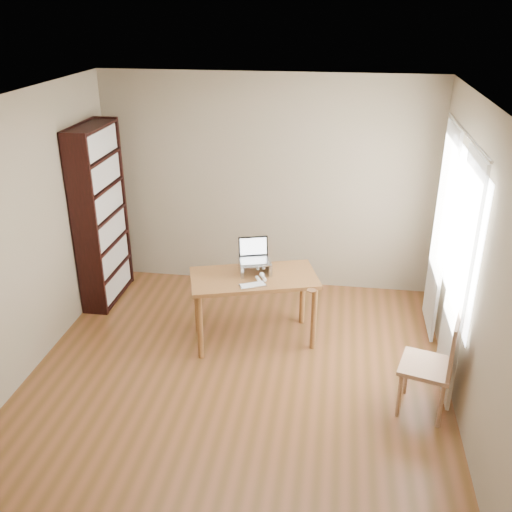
{
  "coord_description": "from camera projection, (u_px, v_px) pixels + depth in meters",
  "views": [
    {
      "loc": [
        0.87,
        -4.28,
        3.33
      ],
      "look_at": [
        0.09,
        0.84,
        0.99
      ],
      "focal_mm": 40.0,
      "sensor_mm": 36.0,
      "label": 1
    }
  ],
  "objects": [
    {
      "name": "laptop_stand",
      "position": [
        255.0,
        266.0,
        5.85
      ],
      "size": [
        0.32,
        0.25,
        0.13
      ],
      "rotation": [
        0.0,
        0.0,
        0.3
      ],
      "color": "silver",
      "rests_on": "desk"
    },
    {
      "name": "curtains",
      "position": [
        449.0,
        252.0,
        5.33
      ],
      "size": [
        0.03,
        1.9,
        2.25
      ],
      "color": "white",
      "rests_on": "ground"
    },
    {
      "name": "coaster",
      "position": [
        312.0,
        290.0,
        5.52
      ],
      "size": [
        0.09,
        0.09,
        0.01
      ],
      "primitive_type": "cylinder",
      "color": "#54311D",
      "rests_on": "desk"
    },
    {
      "name": "desk",
      "position": [
        254.0,
        286.0,
        5.86
      ],
      "size": [
        1.41,
        0.99,
        0.75
      ],
      "rotation": [
        0.0,
        0.0,
        0.3
      ],
      "color": "brown",
      "rests_on": "ground"
    },
    {
      "name": "keyboard",
      "position": [
        253.0,
        285.0,
        5.61
      ],
      "size": [
        0.28,
        0.22,
        0.02
      ],
      "rotation": [
        0.0,
        0.0,
        0.47
      ],
      "color": "silver",
      "rests_on": "desk"
    },
    {
      "name": "chair",
      "position": [
        436.0,
        361.0,
        4.85
      ],
      "size": [
        0.53,
        0.53,
        0.97
      ],
      "rotation": [
        0.0,
        0.0,
        -0.27
      ],
      "color": "tan",
      "rests_on": "ground"
    },
    {
      "name": "cat",
      "position": [
        257.0,
        266.0,
        5.88
      ],
      "size": [
        0.25,
        0.49,
        0.16
      ],
      "rotation": [
        0.0,
        0.0,
        0.45
      ],
      "color": "#474137",
      "rests_on": "desk"
    },
    {
      "name": "room",
      "position": [
        235.0,
        262.0,
        4.82
      ],
      "size": [
        4.04,
        4.54,
        2.64
      ],
      "color": "brown",
      "rests_on": "ground"
    },
    {
      "name": "laptop",
      "position": [
        256.0,
        254.0,
        5.85
      ],
      "size": [
        0.35,
        0.34,
        0.22
      ],
      "rotation": [
        0.0,
        0.0,
        0.3
      ],
      "color": "silver",
      "rests_on": "laptop_stand"
    },
    {
      "name": "bookshelf",
      "position": [
        101.0,
        216.0,
        6.57
      ],
      "size": [
        0.3,
        0.9,
        2.1
      ],
      "color": "black",
      "rests_on": "ground"
    }
  ]
}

